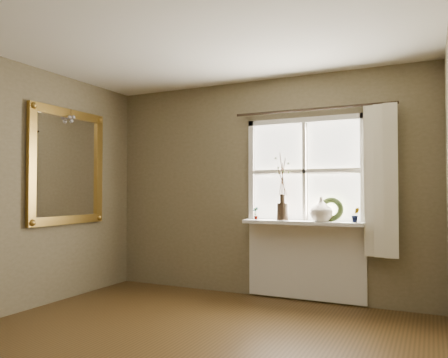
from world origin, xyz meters
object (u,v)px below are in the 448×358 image
wreath (331,212)px  gilt_mirror (68,166)px  cream_vase (321,209)px  dark_jug (282,212)px

wreath → gilt_mirror: size_ratio=0.20×
cream_vase → wreath: 0.11m
dark_jug → wreath: wreath is taller
dark_jug → gilt_mirror: 2.55m
wreath → gilt_mirror: bearing=-161.4°
cream_vase → gilt_mirror: size_ratio=0.20×
wreath → gilt_mirror: gilt_mirror is taller
dark_jug → cream_vase: 0.45m
cream_vase → gilt_mirror: 2.95m
wreath → dark_jug: bearing=-177.7°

